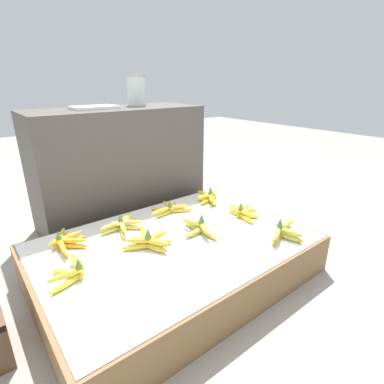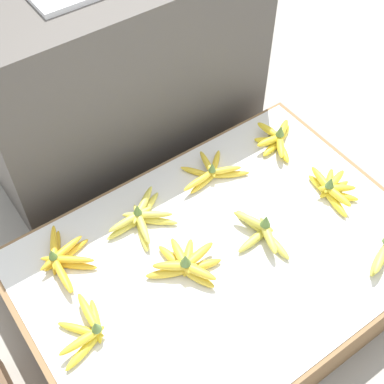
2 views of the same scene
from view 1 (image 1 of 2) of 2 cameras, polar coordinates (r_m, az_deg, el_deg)
ground_plane at (r=1.56m, az=-3.16°, el=-15.48°), size 10.00×10.00×0.00m
display_platform at (r=1.51m, az=-3.23°, el=-12.44°), size 1.27×0.89×0.20m
back_vendor_table at (r=2.04m, az=-13.49°, el=4.60°), size 1.07×0.44×0.76m
banana_bunch_front_right at (r=1.53m, az=17.10°, el=-7.29°), size 0.25×0.15×0.10m
banana_bunch_middle_left at (r=1.28m, az=-21.88°, el=-13.89°), size 0.18×0.19×0.09m
banana_bunch_middle_midleft at (r=1.40m, az=-8.22°, el=-9.23°), size 0.24×0.23×0.10m
banana_bunch_middle_midright at (r=1.51m, az=1.40°, el=-6.80°), size 0.15×0.25×0.10m
banana_bunch_middle_right at (r=1.71m, az=9.67°, el=-3.80°), size 0.14×0.22×0.09m
banana_bunch_back_left at (r=1.51m, az=-23.03°, el=-8.72°), size 0.18×0.26×0.08m
banana_bunch_back_midleft at (r=1.58m, az=-13.05°, el=-6.14°), size 0.25×0.21×0.09m
banana_bunch_back_midright at (r=1.74m, az=-4.31°, el=-3.19°), size 0.25×0.18×0.08m
banana_bunch_back_right at (r=1.89m, az=3.23°, el=-0.97°), size 0.19×0.21×0.10m
glass_jar at (r=2.11m, az=-10.57°, el=18.62°), size 0.13×0.13×0.20m
foam_tray_white at (r=1.91m, az=-18.12°, el=15.06°), size 0.26×0.17×0.02m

